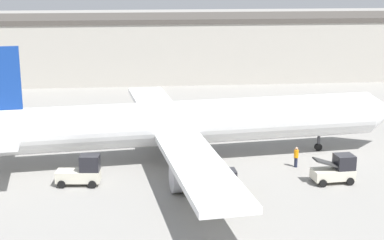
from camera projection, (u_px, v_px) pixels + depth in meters
The scene contains 7 objects.
ground_plane at pixel (192, 159), 53.42m from camera, with size 400.00×400.00×0.00m, color gray.
terminal_building at pixel (130, 47), 91.71m from camera, with size 89.30×14.72×9.70m.
airplane at pixel (182, 124), 52.38m from camera, with size 41.80×37.66×10.70m.
ground_crew_worker at pixel (296, 156), 51.08m from camera, with size 0.40×0.40×1.82m.
baggage_tug at pixel (219, 183), 44.98m from camera, with size 3.20×1.81×1.93m.
belt_loader_truck at pixel (336, 170), 47.39m from camera, with size 3.42×2.12×2.30m.
pushback_tug at pixel (82, 172), 46.80m from camera, with size 3.60×1.99×2.50m.
Camera 1 is at (-5.04, -50.57, 16.83)m, focal length 55.00 mm.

